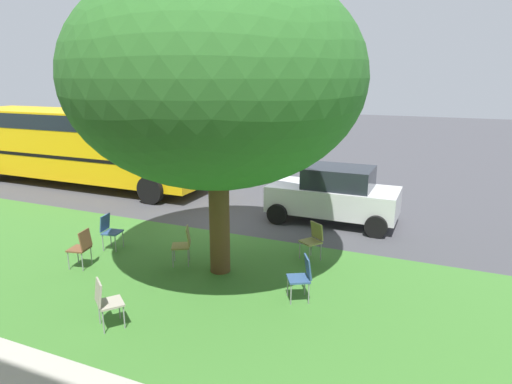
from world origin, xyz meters
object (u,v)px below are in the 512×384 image
object	(u,v)px
street_tree	(216,78)
chair_4	(109,229)
chair_2	(82,246)
school_bus	(83,140)
chair_1	(106,300)
chair_5	(302,275)
parked_car	(334,194)
chair_3	(313,238)
chair_0	(184,243)

from	to	relation	value
street_tree	chair_4	world-z (taller)	street_tree
chair_2	school_bus	world-z (taller)	school_bus
school_bus	chair_1	bearing A→B (deg)	135.22
chair_1	chair_5	xyz separation A→B (m)	(-2.75, -2.26, 0.00)
chair_2	chair_5	xyz separation A→B (m)	(-4.96, -0.52, 0.00)
chair_5	parked_car	bearing A→B (deg)	-83.04
chair_2	chair_4	xyz separation A→B (m)	(0.20, -1.13, 0.00)
chair_3	street_tree	bearing A→B (deg)	40.88
chair_3	chair_5	bearing A→B (deg)	100.54
chair_5	parked_car	xyz separation A→B (m)	(0.60, -4.92, 0.32)
parked_car	school_bus	distance (m)	10.15
chair_2	chair_4	size ratio (longest dim) A/B	1.00
chair_4	street_tree	bearing A→B (deg)	178.78
chair_2	chair_4	bearing A→B (deg)	-79.81
parked_car	street_tree	bearing A→B (deg)	71.69
chair_5	street_tree	bearing A→B (deg)	-14.82
chair_1	school_bus	xyz separation A→B (m)	(7.93, -7.87, 1.24)
chair_0	school_bus	bearing A→B (deg)	-33.36
chair_2	chair_3	xyz separation A→B (m)	(-4.59, -2.51, 0.00)
chair_2	chair_3	size ratio (longest dim) A/B	1.00
chair_5	parked_car	size ratio (longest dim) A/B	0.24
chair_1	chair_4	xyz separation A→B (m)	(2.42, -2.86, 0.00)
chair_3	chair_5	world-z (taller)	same
street_tree	chair_0	world-z (taller)	street_tree
chair_4	chair_5	size ratio (longest dim) A/B	1.00
street_tree	chair_4	distance (m)	4.77
chair_1	parked_car	xyz separation A→B (m)	(-2.15, -7.17, 0.32)
chair_1	street_tree	bearing A→B (deg)	-104.00
chair_3	school_bus	distance (m)	11.00
chair_1	parked_car	bearing A→B (deg)	-106.65
street_tree	parked_car	distance (m)	5.66
chair_1	chair_2	size ratio (longest dim) A/B	1.00
chair_4	parked_car	world-z (taller)	parked_car
chair_0	chair_3	world-z (taller)	same
chair_1	chair_4	size ratio (longest dim) A/B	1.00
chair_2	chair_5	size ratio (longest dim) A/B	1.00
street_tree	parked_car	size ratio (longest dim) A/B	1.71
chair_0	street_tree	bearing A→B (deg)	179.74
chair_1	parked_car	size ratio (longest dim) A/B	0.24
chair_4	chair_5	distance (m)	5.20
street_tree	chair_5	world-z (taller)	street_tree
street_tree	chair_0	bearing A→B (deg)	-0.26
chair_1	school_bus	bearing A→B (deg)	-44.78
street_tree	chair_5	distance (m)	4.19
chair_3	chair_4	bearing A→B (deg)	16.13
chair_0	chair_3	size ratio (longest dim) A/B	1.00
chair_3	chair_4	size ratio (longest dim) A/B	1.00
chair_2	parked_car	size ratio (longest dim) A/B	0.24
chair_3	chair_5	xyz separation A→B (m)	(-0.37, 1.99, 0.00)
parked_car	school_bus	world-z (taller)	school_bus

